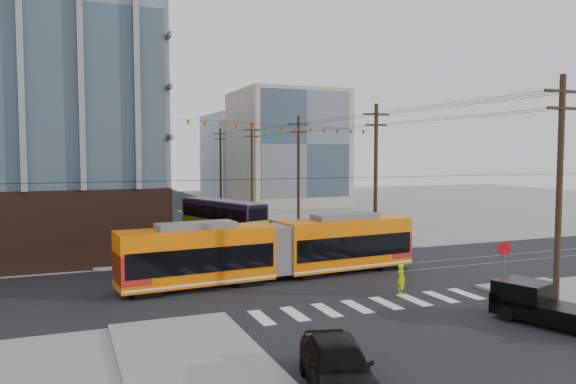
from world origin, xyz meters
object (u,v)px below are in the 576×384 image
Objects in this scene: streetcar at (276,250)px; black_sedan at (338,365)px; pickup_truck at (555,307)px; city_bus at (223,216)px.

streetcar reaches higher than black_sedan.
streetcar is at bearing 102.91° from pickup_truck.
black_sedan is at bearing 173.07° from pickup_truck.
streetcar is at bearing -115.48° from city_bus.
pickup_truck is at bearing -99.56° from city_bus.
city_bus is at bearing 80.77° from pickup_truck.
pickup_truck is 1.03× the size of black_sedan.
streetcar is 14.86m from pickup_truck.
pickup_truck is at bearing 26.94° from black_sedan.
city_bus is 2.13× the size of pickup_truck.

